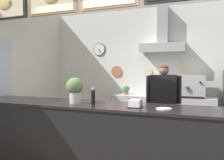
{
  "coord_description": "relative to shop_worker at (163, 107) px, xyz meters",
  "views": [
    {
      "loc": [
        1.32,
        -3.29,
        1.48
      ],
      "look_at": [
        -0.28,
        0.66,
        1.31
      ],
      "focal_mm": 37.95,
      "sensor_mm": 36.0,
      "label": 1
    }
  ],
  "objects": [
    {
      "name": "potted_basil",
      "position": [
        -0.26,
        1.05,
        0.19
      ],
      "size": [
        0.17,
        0.17,
        0.21
      ],
      "color": "#4C4C51",
      "rests_on": "back_prep_counter"
    },
    {
      "name": "condiment_plate",
      "position": [
        0.25,
        -1.41,
        0.2
      ],
      "size": [
        0.18,
        0.18,
        0.01
      ],
      "color": "white",
      "rests_on": "service_counter"
    },
    {
      "name": "basil_vase",
      "position": [
        -0.96,
        -1.37,
        0.39
      ],
      "size": [
        0.23,
        0.23,
        0.35
      ],
      "color": "silver",
      "rests_on": "service_counter"
    },
    {
      "name": "shop_worker",
      "position": [
        0.0,
        0.0,
        0.0
      ],
      "size": [
        0.6,
        0.28,
        1.58
      ],
      "rotation": [
        0.0,
        0.0,
        3.27
      ],
      "color": "#232328",
      "rests_on": "ground_plane"
    },
    {
      "name": "napkin_holder",
      "position": [
        -0.1,
        -1.41,
        0.24
      ],
      "size": [
        0.17,
        0.16,
        0.11
      ],
      "color": "#262628",
      "rests_on": "service_counter"
    },
    {
      "name": "back_wall_assembly",
      "position": [
        -0.59,
        1.31,
        0.76
      ],
      "size": [
        5.07,
        2.62,
        2.98
      ],
      "color": "#9E9E99",
      "rests_on": "ground_plane"
    },
    {
      "name": "espresso_machine",
      "position": [
        0.43,
        1.06,
        0.31
      ],
      "size": [
        0.5,
        0.49,
        0.47
      ],
      "color": "#B7BABF",
      "rests_on": "back_prep_counter"
    },
    {
      "name": "service_counter",
      "position": [
        -0.61,
        -1.32,
        -0.32
      ],
      "size": [
        4.07,
        0.74,
        1.03
      ],
      "color": "black",
      "rests_on": "ground_plane"
    },
    {
      "name": "potted_thyme",
      "position": [
        -1.07,
        1.11,
        0.19
      ],
      "size": [
        0.17,
        0.17,
        0.21
      ],
      "color": "#9E563D",
      "rests_on": "back_prep_counter"
    },
    {
      "name": "back_prep_counter",
      "position": [
        -0.21,
        1.09,
        -0.39
      ],
      "size": [
        2.22,
        0.62,
        0.92
      ],
      "color": "silver",
      "rests_on": "ground_plane"
    },
    {
      "name": "pepper_grinder",
      "position": [
        -0.67,
        -1.39,
        0.3
      ],
      "size": [
        0.05,
        0.05,
        0.23
      ],
      "color": "black",
      "rests_on": "service_counter"
    }
  ]
}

